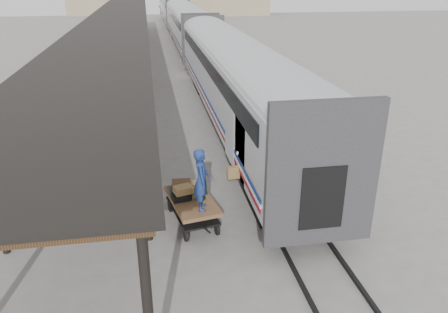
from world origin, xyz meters
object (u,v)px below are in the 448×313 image
luggage_tug (138,73)px  porter (202,180)px  baggage_cart (192,205)px  pedestrian (111,94)px

luggage_tug → porter: (2.16, -21.63, 1.20)m
baggage_cart → luggage_tug: size_ratio=1.46×
luggage_tug → baggage_cart: bearing=-102.2°
pedestrian → baggage_cart: bearing=122.7°
pedestrian → porter: bearing=123.0°
baggage_cart → luggage_tug: bearing=84.3°
luggage_tug → pedestrian: size_ratio=0.91×
baggage_cart → porter: bearing=-79.8°
porter → luggage_tug: bearing=11.6°
luggage_tug → porter: bearing=-101.7°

